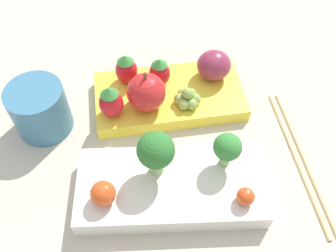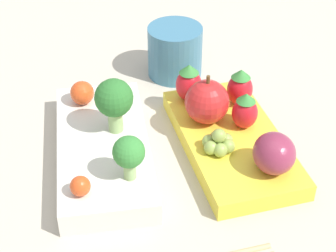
{
  "view_description": "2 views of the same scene",
  "coord_description": "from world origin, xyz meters",
  "px_view_note": "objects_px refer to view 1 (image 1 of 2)",
  "views": [
    {
      "loc": [
        0.01,
        0.27,
        0.4
      ],
      "look_at": [
        0.0,
        -0.0,
        0.04
      ],
      "focal_mm": 40.0,
      "sensor_mm": 36.0,
      "label": 1
    },
    {
      "loc": [
        -0.47,
        0.06,
        0.41
      ],
      "look_at": [
        0.0,
        -0.0,
        0.04
      ],
      "focal_mm": 60.0,
      "sensor_mm": 36.0,
      "label": 2
    }
  ],
  "objects_px": {
    "strawberry_1": "(111,102)",
    "broccoli_floret_0": "(156,151)",
    "chopsticks_pair": "(301,158)",
    "bento_box_fruit": "(168,96)",
    "grape_cluster": "(187,98)",
    "strawberry_2": "(160,72)",
    "bento_box_savoury": "(168,188)",
    "cherry_tomato_0": "(103,193)",
    "cherry_tomato_1": "(246,196)",
    "apple": "(146,92)",
    "strawberry_0": "(126,69)",
    "plum": "(214,65)",
    "broccoli_floret_1": "(227,148)",
    "drinking_cup": "(40,109)"
  },
  "relations": [
    {
      "from": "cherry_tomato_1",
      "to": "apple",
      "type": "height_order",
      "value": "apple"
    },
    {
      "from": "apple",
      "to": "strawberry_0",
      "type": "xyz_separation_m",
      "value": [
        0.03,
        -0.04,
        -0.0
      ]
    },
    {
      "from": "chopsticks_pair",
      "to": "broccoli_floret_0",
      "type": "bearing_deg",
      "value": 9.34
    },
    {
      "from": "bento_box_savoury",
      "to": "broccoli_floret_1",
      "type": "bearing_deg",
      "value": -159.23
    },
    {
      "from": "bento_box_savoury",
      "to": "plum",
      "type": "height_order",
      "value": "plum"
    },
    {
      "from": "cherry_tomato_1",
      "to": "apple",
      "type": "relative_size",
      "value": 0.34
    },
    {
      "from": "apple",
      "to": "plum",
      "type": "xyz_separation_m",
      "value": [
        -0.09,
        -0.05,
        -0.0
      ]
    },
    {
      "from": "broccoli_floret_1",
      "to": "strawberry_2",
      "type": "distance_m",
      "value": 0.15
    },
    {
      "from": "bento_box_fruit",
      "to": "cherry_tomato_1",
      "type": "bearing_deg",
      "value": 116.08
    },
    {
      "from": "strawberry_0",
      "to": "strawberry_2",
      "type": "distance_m",
      "value": 0.05
    },
    {
      "from": "grape_cluster",
      "to": "chopsticks_pair",
      "type": "bearing_deg",
      "value": 151.11
    },
    {
      "from": "strawberry_1",
      "to": "broccoli_floret_1",
      "type": "bearing_deg",
      "value": 149.59
    },
    {
      "from": "broccoli_floret_0",
      "to": "chopsticks_pair",
      "type": "xyz_separation_m",
      "value": [
        -0.18,
        -0.03,
        -0.06
      ]
    },
    {
      "from": "broccoli_floret_1",
      "to": "chopsticks_pair",
      "type": "xyz_separation_m",
      "value": [
        -0.1,
        -0.02,
        -0.05
      ]
    },
    {
      "from": "apple",
      "to": "strawberry_1",
      "type": "bearing_deg",
      "value": 17.12
    },
    {
      "from": "bento_box_fruit",
      "to": "strawberry_2",
      "type": "bearing_deg",
      "value": -54.34
    },
    {
      "from": "cherry_tomato_0",
      "to": "plum",
      "type": "xyz_separation_m",
      "value": [
        -0.13,
        -0.19,
        0.0
      ]
    },
    {
      "from": "strawberry_2",
      "to": "chopsticks_pair",
      "type": "xyz_separation_m",
      "value": [
        -0.18,
        0.11,
        -0.04
      ]
    },
    {
      "from": "broccoli_floret_1",
      "to": "strawberry_1",
      "type": "relative_size",
      "value": 1.02
    },
    {
      "from": "grape_cluster",
      "to": "chopsticks_pair",
      "type": "xyz_separation_m",
      "value": [
        -0.14,
        0.08,
        -0.03
      ]
    },
    {
      "from": "bento_box_savoury",
      "to": "cherry_tomato_0",
      "type": "height_order",
      "value": "cherry_tomato_0"
    },
    {
      "from": "strawberry_0",
      "to": "drinking_cup",
      "type": "height_order",
      "value": "drinking_cup"
    },
    {
      "from": "strawberry_2",
      "to": "chopsticks_pair",
      "type": "height_order",
      "value": "strawberry_2"
    },
    {
      "from": "broccoli_floret_0",
      "to": "grape_cluster",
      "type": "xyz_separation_m",
      "value": [
        -0.04,
        -0.11,
        -0.04
      ]
    },
    {
      "from": "strawberry_0",
      "to": "grape_cluster",
      "type": "distance_m",
      "value": 0.09
    },
    {
      "from": "broccoli_floret_1",
      "to": "plum",
      "type": "height_order",
      "value": "broccoli_floret_1"
    },
    {
      "from": "cherry_tomato_1",
      "to": "grape_cluster",
      "type": "relative_size",
      "value": 0.55
    },
    {
      "from": "broccoli_floret_1",
      "to": "cherry_tomato_0",
      "type": "height_order",
      "value": "broccoli_floret_1"
    },
    {
      "from": "chopsticks_pair",
      "to": "bento_box_fruit",
      "type": "bearing_deg",
      "value": -30.62
    },
    {
      "from": "strawberry_0",
      "to": "strawberry_1",
      "type": "height_order",
      "value": "strawberry_1"
    },
    {
      "from": "bento_box_savoury",
      "to": "cherry_tomato_1",
      "type": "relative_size",
      "value": 10.8
    },
    {
      "from": "cherry_tomato_1",
      "to": "strawberry_1",
      "type": "distance_m",
      "value": 0.2
    },
    {
      "from": "bento_box_fruit",
      "to": "broccoli_floret_1",
      "type": "xyz_separation_m",
      "value": [
        -0.06,
        0.12,
        0.05
      ]
    },
    {
      "from": "strawberry_0",
      "to": "chopsticks_pair",
      "type": "xyz_separation_m",
      "value": [
        -0.22,
        0.12,
        -0.04
      ]
    },
    {
      "from": "drinking_cup",
      "to": "bento_box_savoury",
      "type": "bearing_deg",
      "value": 147.93
    },
    {
      "from": "broccoli_floret_1",
      "to": "chopsticks_pair",
      "type": "bearing_deg",
      "value": -168.87
    },
    {
      "from": "broccoli_floret_1",
      "to": "chopsticks_pair",
      "type": "height_order",
      "value": "broccoli_floret_1"
    },
    {
      "from": "broccoli_floret_0",
      "to": "chopsticks_pair",
      "type": "distance_m",
      "value": 0.19
    },
    {
      "from": "strawberry_1",
      "to": "broccoli_floret_0",
      "type": "bearing_deg",
      "value": 122.89
    },
    {
      "from": "broccoli_floret_0",
      "to": "strawberry_1",
      "type": "distance_m",
      "value": 0.11
    },
    {
      "from": "bento_box_fruit",
      "to": "chopsticks_pair",
      "type": "relative_size",
      "value": 1.02
    },
    {
      "from": "cherry_tomato_1",
      "to": "strawberry_2",
      "type": "distance_m",
      "value": 0.2
    },
    {
      "from": "plum",
      "to": "grape_cluster",
      "type": "relative_size",
      "value": 1.29
    },
    {
      "from": "bento_box_savoury",
      "to": "broccoli_floret_0",
      "type": "height_order",
      "value": "broccoli_floret_0"
    },
    {
      "from": "bento_box_savoury",
      "to": "bento_box_fruit",
      "type": "relative_size",
      "value": 1.01
    },
    {
      "from": "cherry_tomato_1",
      "to": "bento_box_savoury",
      "type": "bearing_deg",
      "value": -15.66
    },
    {
      "from": "broccoli_floret_0",
      "to": "strawberry_2",
      "type": "height_order",
      "value": "broccoli_floret_0"
    },
    {
      "from": "cherry_tomato_1",
      "to": "bento_box_fruit",
      "type": "bearing_deg",
      "value": -63.92
    },
    {
      "from": "strawberry_0",
      "to": "strawberry_2",
      "type": "bearing_deg",
      "value": 174.0
    },
    {
      "from": "strawberry_2",
      "to": "grape_cluster",
      "type": "height_order",
      "value": "strawberry_2"
    }
  ]
}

